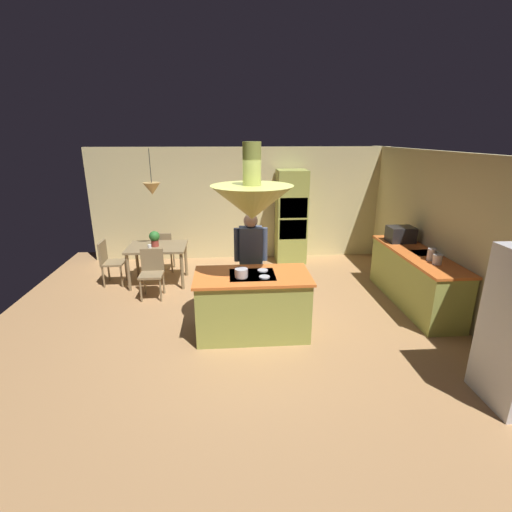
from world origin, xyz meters
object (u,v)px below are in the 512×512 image
at_px(canister_flour, 437,259).
at_px(microwave_on_counter, 401,234).
at_px(potted_plant_on_table, 155,238).
at_px(canister_sugar, 431,254).
at_px(cooking_pot_on_cooktop, 241,273).
at_px(cup_on_table, 150,247).
at_px(dining_table, 157,251).
at_px(chair_at_corner, 109,260).
at_px(kitchen_island, 252,304).
at_px(oven_tower, 291,217).
at_px(person_at_island, 251,257).
at_px(chair_by_back_wall, 163,249).
at_px(chair_facing_island, 152,270).

xyz_separation_m(canister_flour, microwave_on_counter, (0.00, 1.26, 0.06)).
relative_size(potted_plant_on_table, canister_sugar, 1.54).
bearing_deg(cooking_pot_on_cooktop, cup_on_table, 129.02).
bearing_deg(dining_table, chair_at_corner, -180.00).
xyz_separation_m(kitchen_island, oven_tower, (1.10, 3.24, 0.57)).
distance_m(kitchen_island, cup_on_table, 2.63).
xyz_separation_m(potted_plant_on_table, cup_on_table, (-0.07, -0.20, -0.12)).
bearing_deg(canister_sugar, potted_plant_on_table, 159.81).
relative_size(chair_at_corner, potted_plant_on_table, 2.90).
height_order(chair_at_corner, canister_sugar, canister_sugar).
bearing_deg(kitchen_island, person_at_island, 87.92).
relative_size(person_at_island, canister_sugar, 8.46).
bearing_deg(cooking_pot_on_cooktop, potted_plant_on_table, 125.32).
xyz_separation_m(kitchen_island, person_at_island, (0.03, 0.71, 0.48)).
bearing_deg(oven_tower, dining_table, -157.79).
height_order(person_at_island, canister_flour, person_at_island).
xyz_separation_m(chair_by_back_wall, microwave_on_counter, (4.54, -1.25, 0.56)).
distance_m(chair_facing_island, potted_plant_on_table, 0.76).
bearing_deg(chair_by_back_wall, microwave_on_counter, 164.57).
bearing_deg(cup_on_table, chair_at_corner, 165.88).
height_order(canister_sugar, cooking_pot_on_cooktop, canister_sugar).
distance_m(kitchen_island, person_at_island, 0.86).
xyz_separation_m(chair_by_back_wall, cup_on_table, (-0.10, -0.85, 0.30)).
bearing_deg(chair_facing_island, kitchen_island, -40.62).
height_order(oven_tower, chair_at_corner, oven_tower).
bearing_deg(cup_on_table, microwave_on_counter, -4.94).
distance_m(oven_tower, microwave_on_counter, 2.47).
xyz_separation_m(kitchen_island, potted_plant_on_table, (-1.73, 2.09, 0.46)).
xyz_separation_m(canister_sugar, microwave_on_counter, (0.00, 1.08, 0.04)).
relative_size(person_at_island, microwave_on_counter, 3.58).
height_order(person_at_island, cooking_pot_on_cooktop, person_at_island).
bearing_deg(oven_tower, kitchen_island, -108.74).
bearing_deg(person_at_island, microwave_on_counter, 15.50).
bearing_deg(potted_plant_on_table, cooking_pot_on_cooktop, -54.68).
height_order(kitchen_island, oven_tower, oven_tower).
bearing_deg(potted_plant_on_table, kitchen_island, -50.33).
relative_size(oven_tower, chair_at_corner, 2.39).
height_order(chair_at_corner, microwave_on_counter, microwave_on_counter).
bearing_deg(canister_flour, chair_facing_island, 164.81).
bearing_deg(chair_facing_island, chair_at_corner, 145.47).
height_order(chair_by_back_wall, microwave_on_counter, microwave_on_counter).
height_order(chair_facing_island, canister_flour, canister_flour).
xyz_separation_m(cup_on_table, canister_flour, (4.64, -1.66, 0.19)).
height_order(chair_facing_island, cooking_pot_on_cooktop, cooking_pot_on_cooktop).
bearing_deg(chair_by_back_wall, canister_sugar, 152.77).
xyz_separation_m(potted_plant_on_table, microwave_on_counter, (4.57, -0.60, 0.13)).
relative_size(kitchen_island, canister_flour, 10.69).
relative_size(kitchen_island, microwave_on_counter, 3.58).
bearing_deg(potted_plant_on_table, chair_at_corner, 179.12).
xyz_separation_m(microwave_on_counter, cooking_pot_on_cooktop, (-3.00, -1.62, -0.06)).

